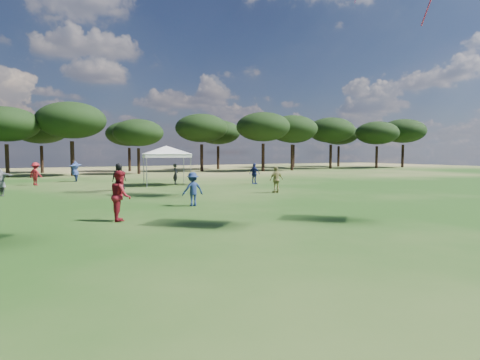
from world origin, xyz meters
The scene contains 2 objects.
tree_line centered at (2.39, 47.41, 5.42)m, with size 108.78×17.63×7.77m.
tent_right centered at (7.87, 28.08, 2.78)m, with size 6.45×6.45×3.20m.
Camera 1 is at (-1.70, -0.31, 2.42)m, focal length 30.00 mm.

